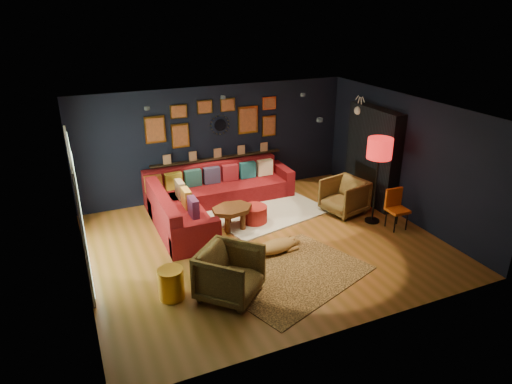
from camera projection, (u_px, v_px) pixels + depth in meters
name	position (u px, v px, depth m)	size (l,w,h in m)	color
floor	(265.00, 243.00, 8.85)	(6.50, 6.50, 0.00)	brown
room_walls	(265.00, 166.00, 8.23)	(6.50, 6.50, 6.50)	black
sectional	(205.00, 199.00, 10.02)	(3.41, 2.69, 0.86)	maroon
ledge	(218.00, 158.00, 10.75)	(3.20, 0.12, 0.04)	black
gallery_wall	(215.00, 121.00, 10.44)	(3.15, 0.04, 1.02)	gold
sunburst_mirror	(220.00, 125.00, 10.52)	(0.47, 0.16, 0.47)	silver
fireplace	(372.00, 159.00, 10.35)	(0.31, 1.60, 2.20)	black
deer_head	(365.00, 110.00, 10.39)	(0.50, 0.28, 0.45)	white
sliding_door	(78.00, 208.00, 7.74)	(0.06, 2.80, 2.20)	white
ceiling_spots	(248.00, 104.00, 8.53)	(3.30, 2.50, 0.06)	black
shag_rug	(266.00, 211.00, 10.17)	(2.43, 1.76, 0.03)	silver
leopard_rug	(293.00, 275.00, 7.82)	(2.46, 1.76, 0.01)	#BD8545
coffee_table	(232.00, 211.00, 9.28)	(1.00, 0.82, 0.44)	brown
pouf	(255.00, 214.00, 9.59)	(0.53, 0.53, 0.35)	maroon
armchair_left	(230.00, 271.00, 7.10)	(0.88, 0.82, 0.91)	#A77C39
armchair_right	(344.00, 195.00, 9.99)	(0.82, 0.77, 0.84)	#A77C39
gold_stool	(171.00, 284.00, 7.14)	(0.41, 0.41, 0.51)	gold
orange_chair	(396.00, 205.00, 9.31)	(0.40, 0.40, 0.83)	black
floor_lamp	(379.00, 152.00, 9.13)	(0.50, 0.50, 1.84)	black
dog	(276.00, 244.00, 8.44)	(1.10, 0.54, 0.35)	#AE8441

